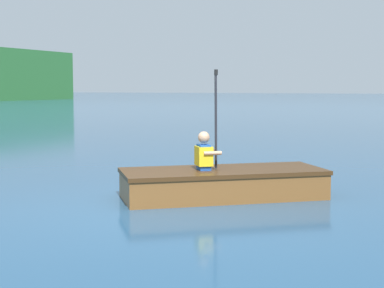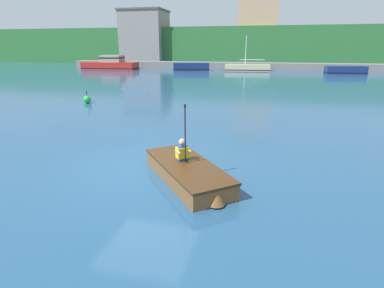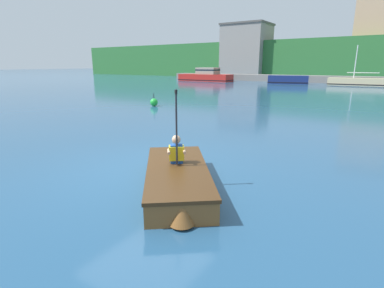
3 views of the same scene
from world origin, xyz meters
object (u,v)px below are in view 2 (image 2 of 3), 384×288
Objects in this scene: moored_boat_dock_west_inner at (346,70)px; person_paddler at (182,150)px; moored_boat_dock_east_inner at (191,67)px; moored_boat_dock_center_near at (111,64)px; rowboat_foreground at (188,172)px; moored_boat_dock_west_end at (247,68)px; channel_buoy at (87,99)px.

person_paddler reaches higher than moored_boat_dock_west_inner.
moored_boat_dock_east_inner is 34.40m from person_paddler.
person_paddler is at bearing -108.78° from moored_boat_dock_west_inner.
moored_boat_dock_east_inner is at bearing 103.13° from person_paddler.
moored_boat_dock_center_near is at bearing 178.72° from moored_boat_dock_west_inner.
person_paddler reaches higher than rowboat_foreground.
moored_boat_dock_east_inner is at bearing 0.91° from moored_boat_dock_center_near.
moored_boat_dock_west_end reaches higher than channel_buoy.
moored_boat_dock_west_inner is 34.63m from rowboat_foreground.
channel_buoy is (11.61, -24.80, -0.48)m from moored_boat_dock_center_near.
rowboat_foreground is at bearing -88.88° from moored_boat_dock_west_end.
channel_buoy is at bearing -105.88° from moored_boat_dock_west_end.
rowboat_foreground is 2.07× the size of person_paddler.
rowboat_foreground is at bearing -46.97° from channel_buoy.
moored_boat_dock_center_near is 11.78m from moored_boat_dock_east_inner.
moored_boat_dock_west_inner is at bearing -1.28° from moored_boat_dock_center_near.
moored_boat_dock_center_near is at bearing -179.09° from moored_boat_dock_east_inner.
moored_boat_dock_west_end is 8.37× the size of channel_buoy.
person_paddler reaches higher than channel_buoy.
moored_boat_dock_west_end is at bearing 91.12° from rowboat_foreground.
moored_boat_dock_east_inner is at bearing 177.36° from moored_boat_dock_west_inner.
moored_boat_dock_east_inner is (-7.34, -1.37, 0.08)m from moored_boat_dock_west_end.
moored_boat_dock_center_near is 5.43× the size of person_paddler.
person_paddler is (-11.10, -32.63, 0.26)m from moored_boat_dock_west_inner.
moored_boat_dock_west_inner is at bearing -2.64° from moored_boat_dock_east_inner.
rowboat_foreground is 11.99m from channel_buoy.
moored_boat_dock_west_inner is (11.58, -2.24, 0.04)m from moored_boat_dock_west_end.
person_paddler is (0.48, -34.87, 0.30)m from moored_boat_dock_west_end.
moored_boat_dock_west_end reaches higher than rowboat_foreground.
person_paddler is (-0.21, 0.25, 0.45)m from rowboat_foreground.
moored_boat_dock_west_inner is at bearing -10.94° from moored_boat_dock_west_end.
person_paddler is at bearing -76.87° from moored_boat_dock_east_inner.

